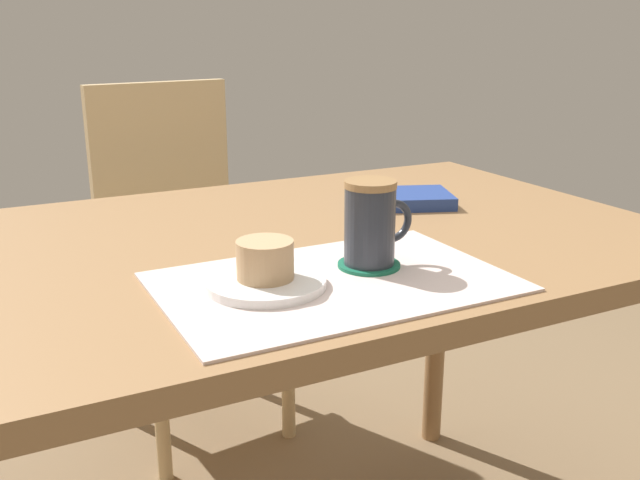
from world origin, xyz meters
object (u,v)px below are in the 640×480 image
pastry_plate (266,282)px  coffee_mug (371,222)px  dining_table (260,283)px  wooden_chair (182,245)px  pastry (265,260)px  small_book (403,199)px

pastry_plate → coffee_mug: size_ratio=1.33×
dining_table → wooden_chair: bearing=83.6°
dining_table → coffee_mug: (0.09, -0.20, 0.14)m
pastry_plate → coffee_mug: coffee_mug is taller
pastry_plate → dining_table: bearing=69.9°
dining_table → pastry_plate: bearing=-110.1°
pastry → coffee_mug: (0.16, 0.01, 0.03)m
wooden_chair → small_book: size_ratio=5.17×
dining_table → wooden_chair: wooden_chair is taller
wooden_chair → pastry: wooden_chair is taller
wooden_chair → pastry_plate: 1.03m
wooden_chair → small_book: 0.77m
dining_table → pastry_plate: 0.24m
pastry → dining_table: bearing=69.9°
wooden_chair → pastry_plate: bearing=74.7°
wooden_chair → coffee_mug: (0.00, -0.98, 0.31)m
wooden_chair → small_book: (0.25, -0.69, 0.25)m
pastry_plate → pastry: size_ratio=2.13×
coffee_mug → small_book: bearing=49.7°
dining_table → pastry: 0.25m
wooden_chair → coffee_mug: 1.02m
dining_table → small_book: small_book is taller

